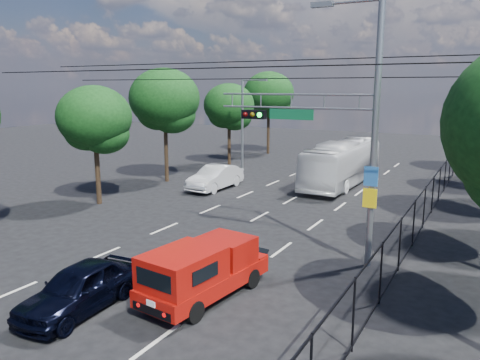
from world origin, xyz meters
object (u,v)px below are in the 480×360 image
Objects in this scene: red_pickup at (203,269)px; white_van at (215,177)px; signal_mast at (341,123)px; navy_hatchback at (79,288)px; white_bus at (342,163)px.

red_pickup is 1.08× the size of white_van.
signal_mast is 2.30× the size of navy_hatchback.
navy_hatchback is at bearing -138.12° from red_pickup.
white_bus is (-1.41, 19.20, 0.50)m from red_pickup.
white_bus is (1.35, 21.67, 0.76)m from navy_hatchback.
navy_hatchback is 0.89× the size of white_van.
navy_hatchback is 17.09m from white_van.
white_bus is at bearing 40.35° from white_van.
signal_mast is 7.26m from red_pickup.
white_van is (-8.13, 13.74, -0.20)m from red_pickup.
white_bus is 2.27× the size of white_van.
navy_hatchback is at bearing -93.10° from white_bus.
white_van is at bearing 104.50° from navy_hatchback.
signal_mast reaches higher than white_van.
signal_mast is at bearing 63.44° from red_pickup.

